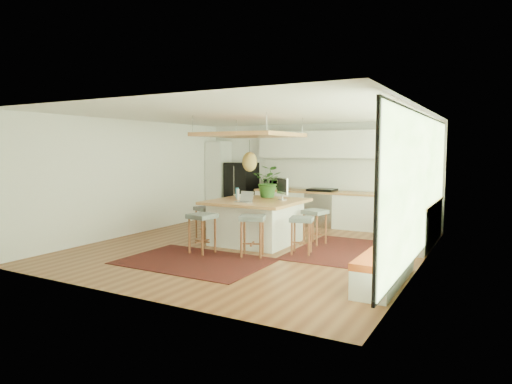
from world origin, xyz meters
The scene contains 33 objects.
floor centered at (0.00, 0.00, 0.00)m, with size 7.00×7.00×0.00m, color brown.
ceiling centered at (0.00, 0.00, 2.70)m, with size 7.00×7.00×0.00m, color white.
wall_back centered at (0.00, 3.50, 1.35)m, with size 6.50×6.50×0.00m, color white.
wall_front centered at (0.00, -3.50, 1.35)m, with size 6.50×6.50×0.00m, color white.
wall_left centered at (-3.25, 0.00, 1.35)m, with size 7.00×7.00×0.00m, color white.
wall_right centered at (3.25, 0.00, 1.35)m, with size 7.00×7.00×0.00m, color white.
window_wall centered at (3.22, 0.00, 1.40)m, with size 0.10×6.20×2.60m, color black, non-canonical shape.
pantry centered at (-2.95, 3.18, 1.12)m, with size 0.55×0.60×2.25m, color white.
back_counter_base centered at (0.55, 3.18, 0.44)m, with size 4.20×0.60×0.88m, color white.
back_counter_top centered at (0.55, 3.18, 0.90)m, with size 4.24×0.64×0.05m, color #AA6B3C.
backsplash centered at (0.55, 3.48, 1.35)m, with size 4.20×0.02×0.80m, color white.
upper_cabinets centered at (0.55, 3.32, 2.15)m, with size 4.20×0.34×0.70m, color white.
range centered at (0.30, 3.18, 0.50)m, with size 0.76×0.62×1.00m, color #A5A5AA, non-canonical shape.
right_counter_base centered at (2.93, 2.00, 0.44)m, with size 0.60×2.50×0.88m, color white.
right_counter_top centered at (2.93, 2.00, 0.90)m, with size 0.64×2.54×0.05m, color #AA6B3C.
window_bench centered at (2.95, -1.20, 0.25)m, with size 0.52×2.00×0.50m, color white, non-canonical shape.
ceiling_panel centered at (-0.30, 0.40, 2.05)m, with size 1.86×1.86×0.80m, color #AA6B3C, non-canonical shape.
rug_near centered at (-0.36, -1.50, 0.01)m, with size 2.60×1.80×0.01m, color black.
rug_right centered at (1.73, 0.63, 0.01)m, with size 1.80×2.60×0.01m, color black.
fridge centered at (-2.16, 3.19, 0.93)m, with size 0.82×0.64×1.64m, color black, non-canonical shape.
island centered at (-0.17, 0.47, 0.47)m, with size 1.85×1.85×0.93m, color #AA6B3C, non-canonical shape.
stool_near_left centered at (-0.61, -0.91, 0.35)m, with size 0.46×0.46×0.77m, color #505758, non-canonical shape.
stool_near_right centered at (0.36, -0.67, 0.35)m, with size 0.46×0.46×0.78m, color #505758, non-canonical shape.
stool_right_front centered at (1.10, -0.04, 0.35)m, with size 0.43×0.43×0.72m, color #505758, non-canonical shape.
stool_right_back centered at (0.99, 0.92, 0.35)m, with size 0.44×0.44×0.74m, color #505758, non-canonical shape.
stool_left_side centered at (-1.43, 0.38, 0.35)m, with size 0.42×0.42×0.72m, color #505758, non-canonical shape.
laptop centered at (-0.20, -0.03, 1.05)m, with size 0.32×0.34×0.24m, color #A5A5AA, non-canonical shape.
monitor centered at (0.29, 0.78, 1.19)m, with size 0.52×0.19×0.48m, color #A5A5AA, non-canonical shape.
microwave centered at (-1.11, 3.18, 1.10)m, with size 0.51×0.28×0.35m, color #A5A5AA.
island_plant centered at (-0.19, 1.08, 1.21)m, with size 0.65×0.72×0.56m, color #1E4C19.
island_bowl centered at (-0.89, 0.90, 0.95)m, with size 0.20×0.20×0.05m, color white.
island_bottle_0 centered at (-0.72, 0.57, 1.03)m, with size 0.07×0.07×0.19m, color teal.
island_bottle_1 centered at (-0.57, 0.32, 1.03)m, with size 0.07×0.07×0.19m, color silver.
Camera 1 is at (4.44, -7.90, 2.01)m, focal length 31.48 mm.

